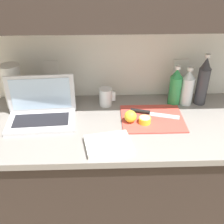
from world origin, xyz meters
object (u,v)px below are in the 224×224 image
at_px(laptop, 41,110).
at_px(paper_towel_roll, 13,86).
at_px(bottle_water_clear, 175,87).
at_px(measuring_cup, 106,97).
at_px(lemon_whole_beside, 130,116).
at_px(lemon_half_cut, 145,120).
at_px(bottle_oil_tall, 187,88).
at_px(bottle_green_soda, 203,82).
at_px(knife, 146,112).
at_px(cutting_board, 152,118).

distance_m(laptop, paper_towel_roll, 0.25).
distance_m(bottle_water_clear, measuring_cup, 0.41).
bearing_deg(lemon_whole_beside, bottle_water_clear, 34.91).
bearing_deg(lemon_half_cut, paper_towel_roll, 163.23).
relative_size(lemon_whole_beside, bottle_oil_tall, 0.28).
distance_m(lemon_whole_beside, bottle_green_soda, 0.49).
relative_size(lemon_whole_beside, bottle_water_clear, 0.27).
relative_size(laptop, knife, 1.39).
xyz_separation_m(cutting_board, knife, (-0.03, 0.04, 0.01)).
xyz_separation_m(knife, lemon_half_cut, (-0.02, -0.09, 0.01)).
height_order(bottle_oil_tall, bottle_water_clear, bottle_water_clear).
xyz_separation_m(laptop, knife, (0.58, 0.02, -0.04)).
bearing_deg(bottle_water_clear, bottle_oil_tall, 0.00).
height_order(lemon_whole_beside, measuring_cup, measuring_cup).
bearing_deg(paper_towel_roll, bottle_water_clear, -0.60).
height_order(bottle_green_soda, paper_towel_roll, bottle_green_soda).
distance_m(lemon_half_cut, measuring_cup, 0.30).
distance_m(knife, measuring_cup, 0.26).
height_order(bottle_water_clear, paper_towel_roll, paper_towel_roll).
bearing_deg(paper_towel_roll, measuring_cup, -1.18).
bearing_deg(lemon_half_cut, bottle_green_soda, 30.55).
distance_m(cutting_board, paper_towel_roll, 0.82).
relative_size(laptop, bottle_oil_tall, 1.61).
xyz_separation_m(knife, paper_towel_roll, (-0.76, 0.13, 0.11)).
xyz_separation_m(knife, measuring_cup, (-0.23, 0.12, 0.04)).
bearing_deg(bottle_green_soda, paper_towel_roll, 179.48).
xyz_separation_m(lemon_half_cut, paper_towel_roll, (-0.74, 0.22, 0.10)).
distance_m(cutting_board, bottle_water_clear, 0.25).
distance_m(cutting_board, knife, 0.05).
height_order(lemon_half_cut, measuring_cup, measuring_cup).
height_order(cutting_board, lemon_half_cut, lemon_half_cut).
bearing_deg(bottle_green_soda, knife, -160.29).
bearing_deg(cutting_board, measuring_cup, 147.10).
bearing_deg(laptop, bottle_oil_tall, 6.41).
bearing_deg(measuring_cup, lemon_whole_beside, -56.41).
distance_m(lemon_half_cut, bottle_green_soda, 0.44).
height_order(laptop, bottle_oil_tall, laptop).
xyz_separation_m(knife, bottle_oil_tall, (0.26, 0.12, 0.09)).
bearing_deg(lemon_half_cut, bottle_water_clear, 46.47).
bearing_deg(cutting_board, lemon_half_cut, -136.07).
xyz_separation_m(laptop, lemon_half_cut, (0.56, -0.07, -0.03)).
xyz_separation_m(lemon_half_cut, lemon_whole_beside, (-0.08, 0.02, 0.02)).
distance_m(lemon_whole_beside, bottle_water_clear, 0.35).
bearing_deg(paper_towel_roll, lemon_whole_beside, -17.19).
xyz_separation_m(lemon_whole_beside, measuring_cup, (-0.13, 0.19, 0.01)).
height_order(bottle_green_soda, measuring_cup, bottle_green_soda).
distance_m(bottle_oil_tall, measuring_cup, 0.49).
bearing_deg(bottle_green_soda, bottle_water_clear, -180.00).
bearing_deg(lemon_whole_beside, lemon_half_cut, -13.14).
xyz_separation_m(cutting_board, bottle_water_clear, (0.15, 0.17, 0.11)).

